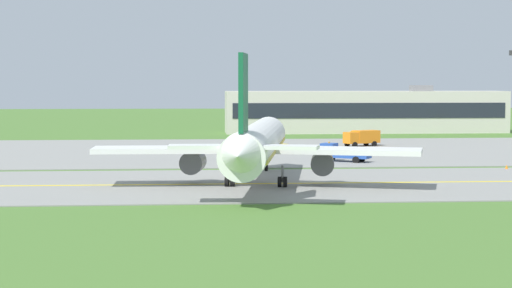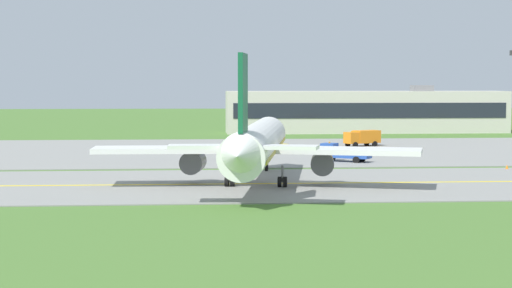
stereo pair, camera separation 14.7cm
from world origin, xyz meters
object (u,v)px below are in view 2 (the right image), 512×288
at_px(service_truck_pushback, 362,137).
at_px(service_truck_baggage, 338,153).
at_px(service_truck_fuel, 263,142).
at_px(airplane_lead, 257,144).

bearing_deg(service_truck_pushback, service_truck_baggage, -107.94).
bearing_deg(service_truck_fuel, service_truck_baggage, -69.70).
relative_size(airplane_lead, service_truck_fuel, 6.54).
xyz_separation_m(airplane_lead, service_truck_fuel, (4.47, 46.19, -2.95)).
bearing_deg(airplane_lead, service_truck_fuel, 84.47).
bearing_deg(service_truck_pushback, airplane_lead, -112.36).
bearing_deg(service_truck_fuel, service_truck_pushback, 14.73).
distance_m(airplane_lead, service_truck_fuel, 46.50).
xyz_separation_m(service_truck_fuel, service_truck_pushback, (16.29, 4.28, 0.35)).
xyz_separation_m(airplane_lead, service_truck_pushback, (20.77, 50.48, -2.60)).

